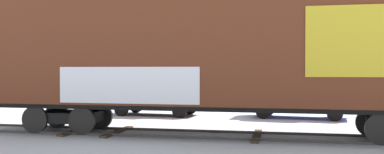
% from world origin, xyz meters
% --- Properties ---
extents(ground_plane, '(260.00, 260.00, 0.00)m').
position_xyz_m(ground_plane, '(0.00, 0.00, 0.00)').
color(ground_plane, silver).
extents(track, '(60.00, 2.53, 0.08)m').
position_xyz_m(track, '(0.42, -0.00, 0.04)').
color(track, '#4C4742').
rests_on(track, ground_plane).
extents(freight_car, '(17.03, 3.06, 4.82)m').
position_xyz_m(freight_car, '(-1.45, -0.00, 2.74)').
color(freight_car, '#5B2B19').
rests_on(freight_car, ground_plane).
extents(hillside, '(159.66, 31.77, 18.35)m').
position_xyz_m(hillside, '(0.06, 76.75, 6.86)').
color(hillside, gray).
rests_on(hillside, ground_plane).
extents(parked_car_black, '(4.27, 2.13, 1.68)m').
position_xyz_m(parked_car_black, '(-5.42, 5.62, 0.84)').
color(parked_car_black, black).
rests_on(parked_car_black, ground_plane).
extents(parked_car_blue, '(4.50, 2.29, 1.68)m').
position_xyz_m(parked_car_blue, '(1.14, 5.76, 0.86)').
color(parked_car_blue, navy).
rests_on(parked_car_blue, ground_plane).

